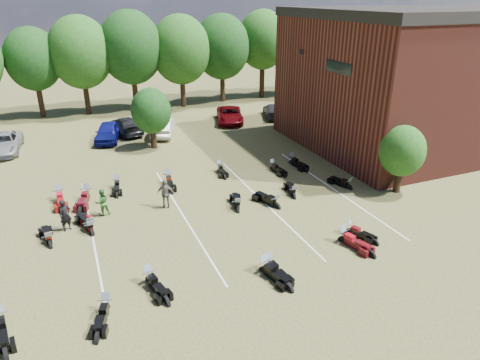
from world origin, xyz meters
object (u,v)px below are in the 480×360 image
person_black (65,215)px  motorcycle_14 (88,199)px  person_green (102,202)px  motorcycle_7 (92,234)px  car_4 (108,132)px  motorcycle_3 (264,273)px  person_grey (166,194)px  motorcycle_0 (2,327)px

person_black → motorcycle_14: person_black is taller
person_green → motorcycle_7: person_green is taller
car_4 → person_black: (-3.94, -14.89, 0.09)m
motorcycle_3 → car_4: bearing=85.3°
person_black → person_grey: size_ratio=0.97×
car_4 → person_black: 15.40m
person_black → person_grey: 5.57m
person_green → person_grey: bearing=164.7°
motorcycle_0 → motorcycle_3: motorcycle_0 is taller
motorcycle_3 → motorcycle_0: bearing=161.0°
person_grey → motorcycle_7: bearing=44.3°
person_grey → motorcycle_3: (2.55, -8.09, -0.90)m
person_green → motorcycle_14: 2.72m
person_black → motorcycle_14: bearing=44.6°
car_4 → motorcycle_0: bearing=-90.7°
person_black → motorcycle_3: person_black is taller
person_green → motorcycle_7: bearing=58.8°
motorcycle_0 → motorcycle_7: (3.76, 5.88, 0.00)m
person_black → motorcycle_3: (8.09, -7.54, -0.88)m
motorcycle_0 → motorcycle_3: (10.69, -0.70, 0.00)m
person_grey → motorcycle_14: bearing=-9.4°
motorcycle_0 → motorcycle_7: motorcycle_0 is taller
motorcycle_3 → motorcycle_14: size_ratio=0.87×
person_black → person_grey: (5.54, 0.55, 0.02)m
person_green → motorcycle_14: (-0.70, 2.50, -0.81)m
motorcycle_3 → motorcycle_7: bearing=121.3°
motorcycle_14 → car_4: bearing=93.8°
car_4 → motorcycle_0: 22.71m
person_black → motorcycle_14: size_ratio=0.70×
motorcycle_14 → motorcycle_3: bearing=-41.4°
person_black → person_green: (1.98, 1.00, -0.07)m
car_4 → motorcycle_3: (4.15, -22.43, -0.78)m
person_green → motorcycle_7: (-0.83, -1.96, -0.81)m
motorcycle_3 → motorcycle_14: bearing=106.4°
person_green → motorcycle_14: size_ratio=0.65×
person_green → motorcycle_0: person_green is taller
motorcycle_7 → motorcycle_14: 4.46m
motorcycle_3 → motorcycle_14: (-6.80, 11.04, 0.00)m
person_grey → motorcycle_0: (-8.15, -7.40, -0.90)m
person_green → person_grey: (3.56, -0.45, 0.09)m
person_black → motorcycle_7: 1.74m
car_4 → motorcycle_0: (-6.55, -21.73, -0.78)m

